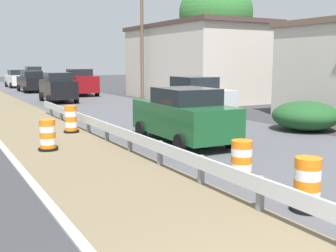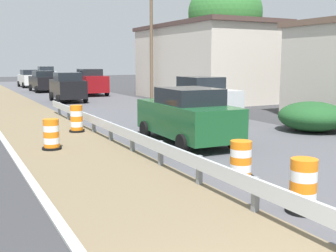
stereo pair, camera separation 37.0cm
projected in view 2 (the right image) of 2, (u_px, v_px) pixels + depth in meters
traffic_barrel_nearest at (303, 188)px, 8.08m from camera, size 0.65×0.65×1.07m
traffic_barrel_close at (241, 162)px, 10.42m from camera, size 0.67×0.67×0.96m
traffic_barrel_mid at (51, 136)px, 13.87m from camera, size 0.64×0.64×1.02m
traffic_barrel_far at (77, 120)px, 17.29m from camera, size 0.63×0.63×1.11m
car_lead_near_lane at (187, 115)px, 14.89m from camera, size 2.29×4.84×1.99m
car_trailing_near_lane at (90, 82)px, 35.85m from camera, size 2.22×4.54×2.25m
car_lead_far_lane at (30, 78)px, 46.77m from camera, size 2.25×4.30×1.95m
car_mid_far_lane at (202, 99)px, 20.34m from camera, size 2.10×4.45×2.16m
car_trailing_far_lane at (43, 81)px, 39.94m from camera, size 2.13×4.58×2.00m
car_distant_a at (46, 75)px, 52.62m from camera, size 2.24×4.11×2.24m
car_distant_b at (68, 87)px, 30.03m from camera, size 2.22×4.21×2.11m
roadside_shop_far at (204, 62)px, 31.97m from camera, size 6.72×12.29×5.67m
utility_pole_mid at (151, 41)px, 31.46m from camera, size 0.24×1.80×8.50m
bush_roadside at (312, 116)px, 17.49m from camera, size 2.79×2.79×1.24m
tree_roadside at (225, 13)px, 29.46m from camera, size 5.22×5.22×8.62m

